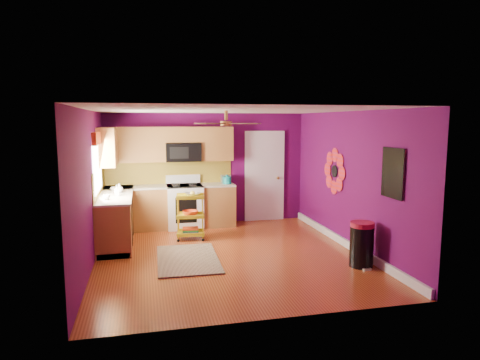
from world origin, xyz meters
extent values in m
plane|color=maroon|center=(0.00, 0.00, 0.00)|extent=(5.00, 5.00, 0.00)
cube|color=#57094D|center=(0.00, 2.50, 1.25)|extent=(4.50, 0.04, 2.50)
cube|color=#57094D|center=(0.00, -2.50, 1.25)|extent=(4.50, 0.04, 2.50)
cube|color=#57094D|center=(-2.25, 0.00, 1.25)|extent=(0.04, 5.00, 2.50)
cube|color=#57094D|center=(2.25, 0.00, 1.25)|extent=(0.04, 5.00, 2.50)
cube|color=silver|center=(0.00, 0.00, 2.50)|extent=(4.50, 5.00, 0.04)
cube|color=white|center=(2.22, 0.00, 0.07)|extent=(0.05, 4.90, 0.14)
cube|color=brown|center=(-1.95, 1.35, 0.45)|extent=(0.60, 2.30, 0.90)
cube|color=brown|center=(-0.85, 2.20, 0.45)|extent=(2.80, 0.60, 0.90)
cube|color=beige|center=(-1.95, 1.35, 0.92)|extent=(0.63, 2.30, 0.04)
cube|color=beige|center=(-0.85, 2.20, 0.92)|extent=(2.80, 0.63, 0.04)
cube|color=black|center=(-1.95, 1.35, 0.05)|extent=(0.54, 2.30, 0.10)
cube|color=black|center=(-0.85, 2.20, 0.05)|extent=(2.80, 0.54, 0.10)
cube|color=white|center=(-0.55, 2.17, 0.46)|extent=(0.76, 0.66, 0.92)
cube|color=black|center=(-0.55, 2.17, 0.93)|extent=(0.76, 0.62, 0.03)
cube|color=white|center=(-0.55, 2.45, 1.04)|extent=(0.76, 0.06, 0.18)
cube|color=black|center=(-0.55, 1.84, 0.45)|extent=(0.45, 0.02, 0.55)
cube|color=brown|center=(-1.59, 2.33, 1.83)|extent=(1.32, 0.33, 0.75)
cube|color=brown|center=(0.19, 2.33, 1.83)|extent=(0.72, 0.33, 0.75)
cube|color=brown|center=(-0.55, 2.33, 2.03)|extent=(0.76, 0.33, 0.34)
cube|color=brown|center=(-2.08, 1.85, 1.83)|extent=(0.33, 1.30, 0.75)
cube|color=black|center=(-0.55, 2.30, 1.65)|extent=(0.76, 0.38, 0.40)
cube|color=olive|center=(-0.85, 2.49, 1.20)|extent=(2.80, 0.01, 0.51)
cube|color=olive|center=(-2.24, 1.35, 1.20)|extent=(0.01, 2.30, 0.51)
cube|color=white|center=(-2.23, 1.05, 1.55)|extent=(0.03, 1.20, 1.00)
cube|color=#D94113|center=(-2.20, 1.05, 2.02)|extent=(0.08, 1.35, 0.22)
cube|color=white|center=(1.35, 2.48, 1.02)|extent=(0.85, 0.04, 2.05)
cube|color=white|center=(1.35, 2.46, 1.02)|extent=(0.95, 0.02, 2.15)
sphere|color=#BF8C3F|center=(1.67, 2.42, 1.00)|extent=(0.07, 0.07, 0.07)
cylinder|color=black|center=(2.23, 0.60, 1.35)|extent=(0.01, 0.24, 0.24)
cube|color=teal|center=(2.23, -1.40, 1.55)|extent=(0.03, 0.52, 0.72)
cube|color=black|center=(2.21, -1.40, 1.55)|extent=(0.01, 0.56, 0.76)
cylinder|color=#BF8C3F|center=(0.00, 0.20, 2.42)|extent=(0.06, 0.06, 0.16)
cylinder|color=#BF8C3F|center=(0.00, 0.20, 2.28)|extent=(0.20, 0.20, 0.08)
cube|color=#4C2D19|center=(0.27, 0.47, 2.28)|extent=(0.47, 0.47, 0.01)
cube|color=#4C2D19|center=(-0.27, 0.47, 2.28)|extent=(0.47, 0.47, 0.01)
cube|color=#4C2D19|center=(-0.27, -0.07, 2.28)|extent=(0.47, 0.47, 0.01)
cube|color=#4C2D19|center=(0.27, -0.07, 2.28)|extent=(0.47, 0.47, 0.01)
cube|color=black|center=(-0.73, -0.08, 0.01)|extent=(1.05, 1.67, 0.02)
cylinder|color=gold|center=(-0.79, 1.03, 0.45)|extent=(0.02, 0.02, 0.83)
cylinder|color=gold|center=(-0.32, 0.98, 0.45)|extent=(0.02, 0.02, 0.83)
cylinder|color=gold|center=(-0.75, 1.36, 0.45)|extent=(0.02, 0.02, 0.83)
cylinder|color=gold|center=(-0.28, 1.30, 0.45)|extent=(0.02, 0.02, 0.83)
sphere|color=black|center=(-0.79, 1.03, 0.03)|extent=(0.06, 0.06, 0.06)
sphere|color=black|center=(-0.32, 0.98, 0.03)|extent=(0.06, 0.06, 0.06)
sphere|color=black|center=(-0.75, 1.36, 0.03)|extent=(0.06, 0.06, 0.06)
sphere|color=black|center=(-0.28, 1.30, 0.03)|extent=(0.06, 0.06, 0.06)
cube|color=gold|center=(-0.54, 1.17, 0.85)|extent=(0.58, 0.45, 0.03)
cube|color=gold|center=(-0.54, 1.17, 0.47)|extent=(0.58, 0.45, 0.03)
cube|color=gold|center=(-0.54, 1.17, 0.12)|extent=(0.58, 0.45, 0.03)
imported|color=beige|center=(-0.49, 1.16, 0.90)|extent=(0.33, 0.33, 0.07)
sphere|color=yellow|center=(-0.49, 1.16, 0.92)|extent=(0.10, 0.10, 0.10)
imported|color=#D94113|center=(-0.54, 1.17, 0.53)|extent=(0.34, 0.34, 0.10)
cube|color=navy|center=(-0.54, 1.17, 0.15)|extent=(0.34, 0.27, 0.04)
cube|color=#267233|center=(-0.54, 1.17, 0.19)|extent=(0.34, 0.27, 0.03)
cube|color=#D94113|center=(-0.54, 1.17, 0.22)|extent=(0.34, 0.27, 0.03)
cylinder|color=black|center=(1.96, -1.04, 0.33)|extent=(0.43, 0.43, 0.65)
cylinder|color=#A41730|center=(1.96, -1.04, 0.69)|extent=(0.38, 0.38, 0.08)
cube|color=beige|center=(1.96, -1.23, 0.02)|extent=(0.14, 0.08, 0.03)
cylinder|color=teal|center=(0.40, 2.15, 1.02)|extent=(0.18, 0.18, 0.16)
sphere|color=teal|center=(0.40, 2.15, 1.12)|extent=(0.06, 0.06, 0.06)
cube|color=beige|center=(0.40, 2.32, 1.03)|extent=(0.22, 0.15, 0.18)
imported|color=#EA3F72|center=(-1.90, 1.11, 1.04)|extent=(0.09, 0.09, 0.20)
imported|color=white|center=(-1.88, 1.46, 1.03)|extent=(0.14, 0.14, 0.18)
imported|color=white|center=(-1.95, 1.74, 0.97)|extent=(0.25, 0.25, 0.06)
imported|color=white|center=(-2.06, 0.72, 0.99)|extent=(0.11, 0.11, 0.09)
camera|label=1|loc=(-1.42, -7.07, 2.31)|focal=32.00mm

